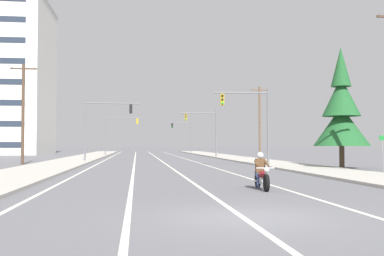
# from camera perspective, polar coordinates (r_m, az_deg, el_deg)

# --- Properties ---
(ground_plane) EXTENTS (400.00, 400.00, 0.00)m
(ground_plane) POSITION_cam_1_polar(r_m,az_deg,el_deg) (11.54, 6.92, -10.84)
(ground_plane) COLOR #5B5B60
(lane_stripe_center) EXTENTS (0.16, 100.00, 0.01)m
(lane_stripe_center) POSITION_cam_1_polar(r_m,az_deg,el_deg) (56.16, -4.19, -3.78)
(lane_stripe_center) COLOR beige
(lane_stripe_center) RESTS_ON ground
(lane_stripe_left) EXTENTS (0.16, 100.00, 0.01)m
(lane_stripe_left) POSITION_cam_1_polar(r_m,az_deg,el_deg) (56.10, -7.03, -3.77)
(lane_stripe_left) COLOR beige
(lane_stripe_left) RESTS_ON ground
(lane_stripe_right) EXTENTS (0.16, 100.00, 0.01)m
(lane_stripe_right) POSITION_cam_1_polar(r_m,az_deg,el_deg) (56.40, -0.92, -3.78)
(lane_stripe_right) COLOR beige
(lane_stripe_right) RESTS_ON ground
(lane_stripe_far_left) EXTENTS (0.16, 100.00, 0.01)m
(lane_stripe_far_left) POSITION_cam_1_polar(r_m,az_deg,el_deg) (56.21, -10.33, -3.75)
(lane_stripe_far_left) COLOR beige
(lane_stripe_far_left) RESTS_ON ground
(sidewalk_kerb_right) EXTENTS (4.40, 110.00, 0.14)m
(sidewalk_kerb_right) POSITION_cam_1_polar(r_m,az_deg,el_deg) (52.47, 6.34, -3.83)
(sidewalk_kerb_right) COLOR #ADA89E
(sidewalk_kerb_right) RESTS_ON ground
(sidewalk_kerb_left) EXTENTS (4.40, 110.00, 0.14)m
(sidewalk_kerb_left) POSITION_cam_1_polar(r_m,az_deg,el_deg) (51.52, -14.09, -3.81)
(sidewalk_kerb_left) COLOR #ADA89E
(sidewalk_kerb_left) RESTS_ON ground
(motorcycle_with_rider) EXTENTS (0.70, 2.19, 1.46)m
(motorcycle_with_rider) POSITION_cam_1_polar(r_m,az_deg,el_deg) (18.42, 8.54, -5.67)
(motorcycle_with_rider) COLOR black
(motorcycle_with_rider) RESTS_ON ground
(traffic_signal_near_right) EXTENTS (4.40, 0.43, 6.20)m
(traffic_signal_near_right) POSITION_cam_1_polar(r_m,az_deg,el_deg) (37.10, 7.47, 1.58)
(traffic_signal_near_right) COLOR slate
(traffic_signal_near_right) RESTS_ON ground
(traffic_signal_near_left) EXTENTS (5.38, 0.40, 6.20)m
(traffic_signal_near_left) POSITION_cam_1_polar(r_m,az_deg,el_deg) (47.06, -11.12, 0.93)
(traffic_signal_near_left) COLOR slate
(traffic_signal_near_left) RESTS_ON ground
(traffic_signal_mid_right) EXTENTS (4.80, 0.37, 6.20)m
(traffic_signal_mid_right) POSITION_cam_1_polar(r_m,az_deg,el_deg) (60.77, 1.71, 0.21)
(traffic_signal_mid_right) COLOR slate
(traffic_signal_mid_right) RESTS_ON ground
(traffic_signal_mid_left) EXTENTS (5.83, 0.48, 6.20)m
(traffic_signal_mid_left) POSITION_cam_1_polar(r_m,az_deg,el_deg) (72.67, -9.25, -0.07)
(traffic_signal_mid_left) COLOR slate
(traffic_signal_mid_left) RESTS_ON ground
(traffic_signal_far_right) EXTENTS (4.36, 0.37, 6.20)m
(traffic_signal_far_right) POSITION_cam_1_polar(r_m,az_deg,el_deg) (89.26, -0.92, -0.50)
(traffic_signal_far_right) COLOR slate
(traffic_signal_far_right) RESTS_ON ground
(utility_pole_left_near) EXTENTS (2.28, 0.26, 8.75)m
(utility_pole_left_near) POSITION_cam_1_polar(r_m,az_deg,el_deg) (42.86, -20.07, 1.91)
(utility_pole_left_near) COLOR #4C3828
(utility_pole_left_near) RESTS_ON ground
(utility_pole_right_far) EXTENTS (2.34, 0.26, 8.68)m
(utility_pole_right_far) POSITION_cam_1_polar(r_m,az_deg,el_deg) (56.24, 8.33, 0.89)
(utility_pole_right_far) COLOR brown
(utility_pole_right_far) RESTS_ON ground
(conifer_tree_right_verge_near) EXTENTS (3.99, 3.99, 8.79)m
(conifer_tree_right_verge_near) POSITION_cam_1_polar(r_m,az_deg,el_deg) (35.08, 17.90, 1.80)
(conifer_tree_right_verge_near) COLOR #423023
(conifer_tree_right_verge_near) RESTS_ON ground
(street_sign) EXTENTS (0.44, 0.06, 2.40)m
(street_sign) POSITION_cam_1_polar(r_m,az_deg,el_deg) (30.77, 22.40, -2.35)
(street_sign) COLOR gray
(street_sign) RESTS_ON ground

